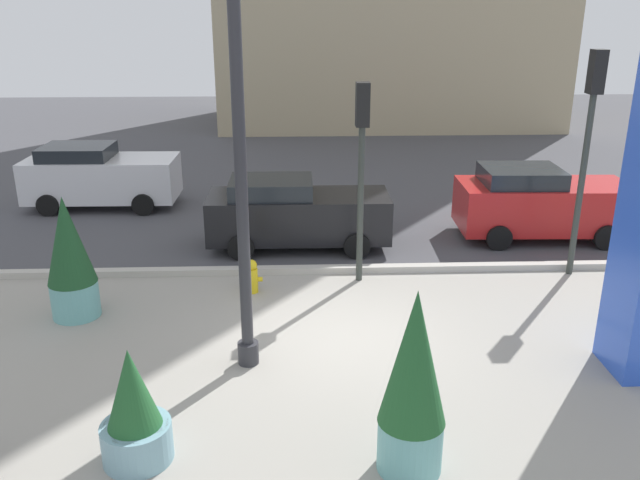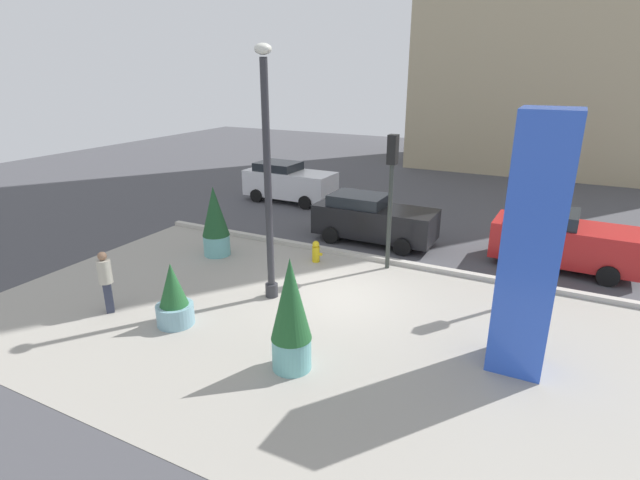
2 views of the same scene
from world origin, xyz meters
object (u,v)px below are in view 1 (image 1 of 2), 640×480
at_px(traffic_light_far_side, 362,150).
at_px(traffic_light_corner, 589,130).
at_px(potted_plant_curbside, 413,383).
at_px(car_curb_east, 100,176).
at_px(potted_plant_near_left, 134,413).
at_px(car_intersection, 295,213).
at_px(fire_hydrant, 252,276).
at_px(lamp_post, 241,176).
at_px(potted_plant_mid_plaza, 70,258).
at_px(car_far_lane, 540,203).

bearing_deg(traffic_light_far_side, traffic_light_corner, 2.09).
distance_m(potted_plant_curbside, car_curb_east, 14.41).
relative_size(traffic_light_far_side, car_curb_east, 0.97).
distance_m(potted_plant_near_left, car_intersection, 8.55).
bearing_deg(traffic_light_corner, fire_hydrant, -174.04).
height_order(potted_plant_curbside, car_curb_east, potted_plant_curbside).
distance_m(lamp_post, potted_plant_mid_plaza, 4.54).
bearing_deg(car_intersection, traffic_light_corner, -18.09).
bearing_deg(fire_hydrant, traffic_light_far_side, 13.77).
distance_m(fire_hydrant, car_curb_east, 8.27).
height_order(lamp_post, fire_hydrant, lamp_post).
distance_m(potted_plant_mid_plaza, traffic_light_corner, 10.99).
bearing_deg(potted_plant_near_left, car_curb_east, 107.04).
xyz_separation_m(potted_plant_mid_plaza, traffic_light_corner, (10.65, 1.75, 2.08)).
bearing_deg(car_far_lane, potted_plant_curbside, -118.69).
distance_m(potted_plant_curbside, car_intersection, 8.73).
bearing_deg(fire_hydrant, potted_plant_curbside, -67.41).
xyz_separation_m(potted_plant_curbside, car_far_lane, (4.95, 9.05, -0.36)).
bearing_deg(lamp_post, traffic_light_corner, 27.56).
bearing_deg(potted_plant_curbside, fire_hydrant, 112.59).
relative_size(fire_hydrant, car_intersection, 0.17).
height_order(lamp_post, traffic_light_far_side, lamp_post).
bearing_deg(potted_plant_curbside, traffic_light_far_side, 90.49).
distance_m(traffic_light_far_side, car_intersection, 3.34).
bearing_deg(lamp_post, car_intersection, 81.60).
xyz_separation_m(potted_plant_curbside, car_curb_east, (-7.35, 12.39, -0.36)).
distance_m(car_curb_east, car_intersection, 7.01).
bearing_deg(potted_plant_curbside, lamp_post, 129.29).
height_order(potted_plant_curbside, traffic_light_far_side, traffic_light_far_side).
bearing_deg(car_far_lane, car_intersection, -175.88).
xyz_separation_m(potted_plant_mid_plaza, car_curb_east, (-1.52, 7.60, -0.28)).
bearing_deg(traffic_light_far_side, potted_plant_near_left, -120.80).
xyz_separation_m(potted_plant_near_left, car_far_lane, (8.60, 8.72, 0.22)).
bearing_deg(potted_plant_mid_plaza, traffic_light_corner, 9.35).
height_order(traffic_light_far_side, car_intersection, traffic_light_far_side).
relative_size(potted_plant_mid_plaza, potted_plant_near_left, 1.46).
distance_m(traffic_light_far_side, car_far_lane, 6.03).
bearing_deg(potted_plant_mid_plaza, lamp_post, -29.23).
relative_size(lamp_post, traffic_light_corner, 1.37).
bearing_deg(traffic_light_corner, potted_plant_mid_plaza, -170.65).
relative_size(fire_hydrant, traffic_light_corner, 0.15).
relative_size(potted_plant_mid_plaza, car_curb_east, 0.55).
height_order(car_curb_east, car_intersection, car_curb_east).
distance_m(potted_plant_near_left, car_far_lane, 12.25).
relative_size(potted_plant_mid_plaza, car_far_lane, 0.56).
bearing_deg(fire_hydrant, traffic_light_corner, 5.96).
distance_m(traffic_light_corner, car_far_lane, 3.46).
bearing_deg(car_intersection, fire_hydrant, -108.73).
xyz_separation_m(traffic_light_corner, car_intersection, (-6.28, 2.05, -2.42)).
height_order(potted_plant_mid_plaza, potted_plant_near_left, potted_plant_mid_plaza).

